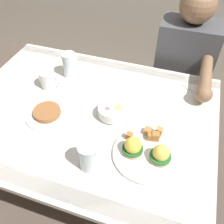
# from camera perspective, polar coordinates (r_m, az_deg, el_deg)

# --- Properties ---
(ground_plane) EXTENTS (6.00, 6.00, 0.00)m
(ground_plane) POSITION_cam_1_polar(r_m,az_deg,el_deg) (1.75, -4.20, -16.97)
(ground_plane) COLOR brown
(dining_table) EXTENTS (1.20, 0.90, 0.74)m
(dining_table) POSITION_cam_1_polar(r_m,az_deg,el_deg) (1.22, -5.77, -3.37)
(dining_table) COLOR white
(dining_table) RESTS_ON ground_plane
(eggs_benedict_plate) EXTENTS (0.27, 0.27, 0.09)m
(eggs_benedict_plate) POSITION_cam_1_polar(r_m,az_deg,el_deg) (0.97, 8.12, -9.18)
(eggs_benedict_plate) COLOR white
(eggs_benedict_plate) RESTS_ON dining_table
(fruit_bowl) EXTENTS (0.12, 0.12, 0.06)m
(fruit_bowl) POSITION_cam_1_polar(r_m,az_deg,el_deg) (1.10, -0.15, 0.07)
(fruit_bowl) COLOR white
(fruit_bowl) RESTS_ON dining_table
(coffee_mug) EXTENTS (0.11, 0.08, 0.09)m
(coffee_mug) POSITION_cam_1_polar(r_m,az_deg,el_deg) (1.29, -14.89, 7.60)
(coffee_mug) COLOR white
(coffee_mug) RESTS_ON dining_table
(fork) EXTENTS (0.14, 0.10, 0.00)m
(fork) POSITION_cam_1_polar(r_m,az_deg,el_deg) (1.30, 19.35, 4.07)
(fork) COLOR silver
(fork) RESTS_ON dining_table
(water_glass_near) EXTENTS (0.07, 0.07, 0.13)m
(water_glass_near) POSITION_cam_1_polar(r_m,az_deg,el_deg) (0.92, -5.60, -10.63)
(water_glass_near) COLOR silver
(water_glass_near) RESTS_ON dining_table
(water_glass_far) EXTENTS (0.07, 0.07, 0.14)m
(water_glass_far) POSITION_cam_1_polar(r_m,az_deg,el_deg) (1.33, -9.95, 10.61)
(water_glass_far) COLOR silver
(water_glass_far) RESTS_ON dining_table
(side_plate) EXTENTS (0.20, 0.20, 0.04)m
(side_plate) POSITION_cam_1_polar(r_m,az_deg,el_deg) (1.15, -15.04, -0.37)
(side_plate) COLOR white
(side_plate) RESTS_ON dining_table
(diner_person) EXTENTS (0.34, 0.54, 1.14)m
(diner_person) POSITION_cam_1_polar(r_m,az_deg,el_deg) (1.60, 16.24, 9.37)
(diner_person) COLOR #33333D
(diner_person) RESTS_ON ground_plane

